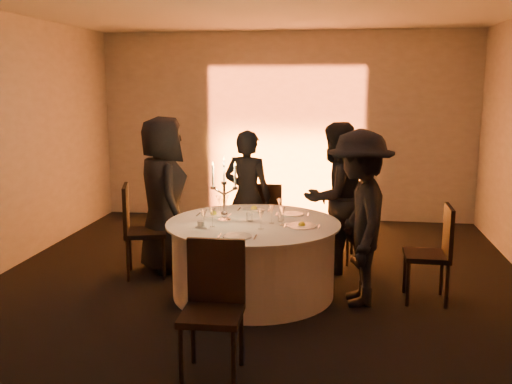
# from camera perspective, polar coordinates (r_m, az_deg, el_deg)

# --- Properties ---
(floor) EXTENTS (7.00, 7.00, 0.00)m
(floor) POSITION_cam_1_polar(r_m,az_deg,el_deg) (6.12, -0.27, -10.05)
(floor) COLOR black
(floor) RESTS_ON ground
(wall_back) EXTENTS (7.00, 0.00, 7.00)m
(wall_back) POSITION_cam_1_polar(r_m,az_deg,el_deg) (9.22, 2.97, 6.54)
(wall_back) COLOR #ACA6A0
(wall_back) RESTS_ON floor
(wall_front) EXTENTS (7.00, 0.00, 7.00)m
(wall_front) POSITION_cam_1_polar(r_m,az_deg,el_deg) (2.42, -12.79, -5.70)
(wall_front) COLOR #ACA6A0
(wall_front) RESTS_ON floor
(uplighter_fixture) EXTENTS (0.25, 0.12, 0.10)m
(uplighter_fixture) POSITION_cam_1_polar(r_m,az_deg,el_deg) (9.15, 2.71, -2.69)
(uplighter_fixture) COLOR black
(uplighter_fixture) RESTS_ON floor
(banquet_table) EXTENTS (1.80, 1.80, 0.77)m
(banquet_table) POSITION_cam_1_polar(r_m,az_deg,el_deg) (6.00, -0.28, -6.62)
(banquet_table) COLOR black
(banquet_table) RESTS_ON floor
(chair_left) EXTENTS (0.58, 0.58, 1.06)m
(chair_left) POSITION_cam_1_polar(r_m,az_deg,el_deg) (6.63, -11.78, -3.22)
(chair_left) COLOR black
(chair_left) RESTS_ON floor
(chair_back_left) EXTENTS (0.42, 0.42, 0.93)m
(chair_back_left) POSITION_cam_1_polar(r_m,az_deg,el_deg) (7.38, 1.11, -2.18)
(chair_back_left) COLOR black
(chair_back_left) RESTS_ON floor
(chair_back_right) EXTENTS (0.59, 0.59, 0.96)m
(chair_back_right) POSITION_cam_1_polar(r_m,az_deg,el_deg) (7.10, 9.85, -2.69)
(chair_back_right) COLOR black
(chair_back_right) RESTS_ON floor
(chair_right) EXTENTS (0.44, 0.44, 0.99)m
(chair_right) POSITION_cam_1_polar(r_m,az_deg,el_deg) (6.01, 17.50, -5.36)
(chair_right) COLOR black
(chair_right) RESTS_ON floor
(chair_front) EXTENTS (0.46, 0.46, 1.02)m
(chair_front) POSITION_cam_1_polar(r_m,az_deg,el_deg) (4.37, -4.25, -10.69)
(chair_front) COLOR black
(chair_front) RESTS_ON floor
(guest_left) EXTENTS (0.93, 1.06, 1.81)m
(guest_left) POSITION_cam_1_polar(r_m,az_deg,el_deg) (6.73, -9.27, -0.23)
(guest_left) COLOR black
(guest_left) RESTS_ON floor
(guest_back_left) EXTENTS (0.66, 0.51, 1.63)m
(guest_back_left) POSITION_cam_1_polar(r_m,az_deg,el_deg) (6.98, -0.87, -0.46)
(guest_back_left) COLOR black
(guest_back_left) RESTS_ON floor
(guest_back_right) EXTENTS (1.08, 1.07, 1.75)m
(guest_back_right) POSITION_cam_1_polar(r_m,az_deg,el_deg) (6.67, 7.88, -0.58)
(guest_back_right) COLOR black
(guest_back_right) RESTS_ON floor
(guest_right) EXTENTS (0.75, 1.19, 1.75)m
(guest_right) POSITION_cam_1_polar(r_m,az_deg,el_deg) (5.71, 10.26, -2.58)
(guest_right) COLOR black
(guest_right) RESTS_ON floor
(plate_left) EXTENTS (0.35, 0.26, 0.08)m
(plate_left) POSITION_cam_1_polar(r_m,az_deg,el_deg) (6.20, -4.26, -2.20)
(plate_left) COLOR white
(plate_left) RESTS_ON banquet_table
(plate_back_left) EXTENTS (0.35, 0.26, 0.08)m
(plate_back_left) POSITION_cam_1_polar(r_m,az_deg,el_deg) (6.45, -0.20, -1.67)
(plate_back_left) COLOR white
(plate_back_left) RESTS_ON banquet_table
(plate_back_right) EXTENTS (0.35, 0.25, 0.01)m
(plate_back_right) POSITION_cam_1_polar(r_m,az_deg,el_deg) (6.24, 3.66, -2.22)
(plate_back_right) COLOR white
(plate_back_right) RESTS_ON banquet_table
(plate_right) EXTENTS (0.36, 0.30, 0.08)m
(plate_right) POSITION_cam_1_polar(r_m,az_deg,el_deg) (5.73, 4.59, -3.31)
(plate_right) COLOR white
(plate_right) RESTS_ON banquet_table
(plate_front) EXTENTS (0.36, 0.27, 0.01)m
(plate_front) POSITION_cam_1_polar(r_m,az_deg,el_deg) (5.33, -1.88, -4.45)
(plate_front) COLOR white
(plate_front) RESTS_ON banquet_table
(coffee_cup) EXTENTS (0.11, 0.11, 0.07)m
(coffee_cup) POSITION_cam_1_polar(r_m,az_deg,el_deg) (5.71, -5.54, -3.24)
(coffee_cup) COLOR white
(coffee_cup) RESTS_ON banquet_table
(candelabra) EXTENTS (0.29, 0.14, 0.68)m
(candelabra) POSITION_cam_1_polar(r_m,az_deg,el_deg) (5.89, -3.19, -0.69)
(candelabra) COLOR silver
(candelabra) RESTS_ON banquet_table
(wine_glass_a) EXTENTS (0.07, 0.07, 0.19)m
(wine_glass_a) POSITION_cam_1_polar(r_m,az_deg,el_deg) (5.58, 0.50, -2.37)
(wine_glass_a) COLOR white
(wine_glass_a) RESTS_ON banquet_table
(wine_glass_b) EXTENTS (0.07, 0.07, 0.19)m
(wine_glass_b) POSITION_cam_1_polar(r_m,az_deg,el_deg) (5.63, -5.24, -2.30)
(wine_glass_b) COLOR white
(wine_glass_b) RESTS_ON banquet_table
(wine_glass_c) EXTENTS (0.07, 0.07, 0.19)m
(wine_glass_c) POSITION_cam_1_polar(r_m,az_deg,el_deg) (6.14, 2.37, -1.16)
(wine_glass_c) COLOR white
(wine_glass_c) RESTS_ON banquet_table
(wine_glass_d) EXTENTS (0.07, 0.07, 0.19)m
(wine_glass_d) POSITION_cam_1_polar(r_m,az_deg,el_deg) (5.69, -4.39, -2.14)
(wine_glass_d) COLOR white
(wine_glass_d) RESTS_ON banquet_table
(wine_glass_e) EXTENTS (0.07, 0.07, 0.19)m
(wine_glass_e) POSITION_cam_1_polar(r_m,az_deg,el_deg) (6.17, -3.55, -1.12)
(wine_glass_e) COLOR white
(wine_glass_e) RESTS_ON banquet_table
(wine_glass_f) EXTENTS (0.07, 0.07, 0.19)m
(wine_glass_f) POSITION_cam_1_polar(r_m,az_deg,el_deg) (6.34, -3.00, -0.78)
(wine_glass_f) COLOR white
(wine_glass_f) RESTS_ON banquet_table
(wine_glass_g) EXTENTS (0.07, 0.07, 0.19)m
(wine_glass_g) POSITION_cam_1_polar(r_m,az_deg,el_deg) (5.75, 2.63, -1.99)
(wine_glass_g) COLOR white
(wine_glass_g) RESTS_ON banquet_table
(wine_glass_h) EXTENTS (0.07, 0.07, 0.19)m
(wine_glass_h) POSITION_cam_1_polar(r_m,az_deg,el_deg) (6.31, -3.75, -0.84)
(wine_glass_h) COLOR white
(wine_glass_h) RESTS_ON banquet_table
(wine_glass_i) EXTENTS (0.07, 0.07, 0.19)m
(wine_glass_i) POSITION_cam_1_polar(r_m,az_deg,el_deg) (5.81, 1.56, -1.84)
(wine_glass_i) COLOR white
(wine_glass_i) RESTS_ON banquet_table
(tumbler_a) EXTENTS (0.07, 0.07, 0.09)m
(tumbler_a) POSITION_cam_1_polar(r_m,az_deg,el_deg) (5.93, 2.52, -2.51)
(tumbler_a) COLOR white
(tumbler_a) RESTS_ON banquet_table
(tumbler_b) EXTENTS (0.07, 0.07, 0.09)m
(tumbler_b) POSITION_cam_1_polar(r_m,az_deg,el_deg) (5.94, -0.66, -2.49)
(tumbler_b) COLOR white
(tumbler_b) RESTS_ON banquet_table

